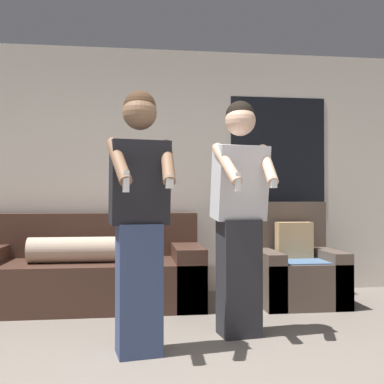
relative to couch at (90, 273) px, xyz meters
The scene contains 5 objects.
wall_back 1.40m from the couch, 32.45° to the left, with size 6.73×0.07×2.70m.
couch is the anchor object (origin of this frame).
armchair 2.04m from the couch, ahead, with size 0.81×0.82×1.00m.
person_left 1.67m from the couch, 72.26° to the right, with size 0.45×0.52×1.77m.
person_right 1.80m from the couch, 43.20° to the right, with size 0.45×0.53×1.78m.
Camera 1 is at (-0.31, -2.13, 1.04)m, focal length 42.00 mm.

